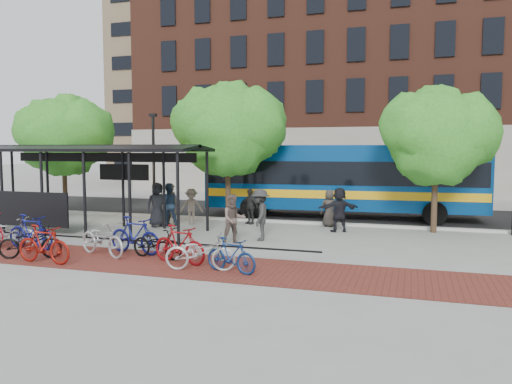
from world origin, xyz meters
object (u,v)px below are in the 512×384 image
(bike_11, at_px, (231,255))
(pedestrian_3, at_px, (191,206))
(bike_3, at_px, (31,232))
(pedestrian_6, at_px, (329,208))
(tree_b, at_px, (230,126))
(tree_a, at_px, (65,133))
(pedestrian_4, at_px, (250,206))
(lamp_post_left, at_px, (154,163))
(pedestrian_8, at_px, (234,219))
(bike_10, at_px, (200,252))
(pedestrian_2, at_px, (169,204))
(tree_c, at_px, (439,133))
(bike_6, at_px, (102,239))
(bike_2, at_px, (9,232))
(bike_8, at_px, (157,243))
(bike_7, at_px, (135,235))
(bus, at_px, (342,176))
(pedestrian_0, at_px, (157,205))
(pedestrian_9, at_px, (260,215))
(pedestrian_5, at_px, (339,210))
(bus_shelter, at_px, (81,159))
(pedestrian_1, at_px, (172,204))
(bike_4, at_px, (30,243))
(bike_5, at_px, (44,244))
(bike_9, at_px, (179,244))

(bike_11, xyz_separation_m, pedestrian_3, (-4.81, 7.79, 0.33))
(bike_3, bearing_deg, pedestrian_6, -42.28)
(tree_b, bearing_deg, bike_3, -119.11)
(tree_a, distance_m, pedestrian_4, 10.57)
(lamp_post_left, bearing_deg, pedestrian_8, -40.25)
(bike_10, xyz_separation_m, pedestrian_2, (-4.72, 7.19, 0.42))
(tree_c, xyz_separation_m, pedestrian_8, (-7.06, -4.85, -3.15))
(tree_c, xyz_separation_m, bike_6, (-10.37, -8.03, -3.48))
(bike_2, distance_m, pedestrian_6, 12.71)
(bike_8, bearing_deg, bike_7, 78.75)
(bus, bearing_deg, pedestrian_8, -112.13)
(bike_7, relative_size, pedestrian_0, 1.04)
(bus, bearing_deg, pedestrian_6, -95.33)
(bike_6, xyz_separation_m, pedestrian_6, (5.95, 8.22, 0.25))
(bike_10, bearing_deg, pedestrian_9, -14.18)
(tree_a, relative_size, bus, 0.46)
(bike_2, bearing_deg, pedestrian_4, -51.30)
(bike_10, relative_size, pedestrian_5, 1.09)
(bus_shelter, height_order, pedestrian_0, bus_shelter)
(pedestrian_1, bearing_deg, pedestrian_9, 170.43)
(pedestrian_5, bearing_deg, bike_7, 20.36)
(pedestrian_3, bearing_deg, bike_2, -143.65)
(bike_10, distance_m, pedestrian_6, 9.30)
(pedestrian_4, bearing_deg, bike_4, -90.58)
(bike_11, height_order, pedestrian_2, pedestrian_2)
(lamp_post_left, bearing_deg, bike_10, -54.49)
(bike_10, bearing_deg, bike_5, 85.61)
(bus, distance_m, pedestrian_3, 7.60)
(pedestrian_0, xyz_separation_m, pedestrian_8, (4.57, -2.75, -0.08))
(bike_7, distance_m, bike_11, 4.10)
(bike_2, height_order, pedestrian_5, pedestrian_5)
(bus_shelter, xyz_separation_m, pedestrian_2, (2.90, 2.19, -2.05))
(bike_3, bearing_deg, pedestrian_5, -48.76)
(tree_a, distance_m, bike_10, 14.89)
(bike_7, bearing_deg, pedestrian_5, -31.36)
(tree_a, distance_m, bike_4, 11.31)
(bike_2, bearing_deg, pedestrian_2, -37.84)
(bike_2, height_order, pedestrian_6, pedestrian_6)
(bus_shelter, xyz_separation_m, lamp_post_left, (1.13, 4.08, -0.25))
(bike_10, distance_m, pedestrian_1, 8.62)
(bike_4, bearing_deg, tree_c, -76.56)
(bike_8, bearing_deg, pedestrian_2, 33.86)
(bike_9, relative_size, pedestrian_8, 1.07)
(pedestrian_8, bearing_deg, tree_a, 120.86)
(pedestrian_6, bearing_deg, bus_shelter, 14.47)
(bus_shelter, xyz_separation_m, pedestrian_0, (2.59, 1.73, -2.02))
(lamp_post_left, height_order, bike_11, lamp_post_left)
(bike_9, bearing_deg, pedestrian_5, -12.50)
(bus_shelter, distance_m, bike_5, 6.71)
(bike_9, xyz_separation_m, pedestrian_0, (-4.09, 6.13, 0.40))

